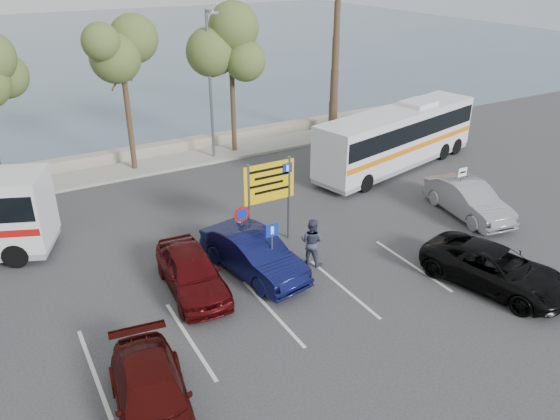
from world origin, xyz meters
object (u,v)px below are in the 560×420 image
pedestrian_near (239,236)px  car_silver_b (469,200)px  coach_bus_right (397,140)px  pedestrian_far (312,242)px  car_blue (253,254)px  street_lamp_right (210,79)px  car_red (192,272)px  car_maroon (152,398)px  suv_black (495,268)px  direction_sign (269,189)px

pedestrian_near → car_silver_b: bearing=162.6°
coach_bus_right → pedestrian_far: 11.50m
car_blue → pedestrian_far: 2.28m
car_silver_b → car_blue: bearing=-173.3°
street_lamp_right → car_red: bearing=-116.5°
coach_bus_right → pedestrian_far: (-9.54, -6.40, -0.66)m
coach_bus_right → car_silver_b: (-1.16, -6.32, -0.81)m
street_lamp_right → pedestrian_near: street_lamp_right is taller
car_silver_b → car_maroon: bearing=-155.1°
car_blue → suv_black: bearing=-45.7°
direction_sign → coach_bus_right: direction_sign is taller
direction_sign → car_red: 4.66m
car_blue → car_maroon: bearing=-147.6°
street_lamp_right → car_maroon: 19.65m
car_red → pedestrian_near: size_ratio=2.57×
car_red → suv_black: (9.44, -5.00, -0.05)m
direction_sign → suv_black: (5.44, -6.70, -1.72)m
street_lamp_right → car_blue: (-3.60, -12.02, -3.81)m
car_silver_b → pedestrian_near: size_ratio=2.70×
car_maroon → car_silver_b: 16.64m
street_lamp_right → car_red: 13.97m
direction_sign → suv_black: size_ratio=0.70×
pedestrian_near → car_blue: bearing=79.6°
coach_bus_right → pedestrian_near: (-11.70, -4.54, -0.72)m
coach_bus_right → pedestrian_near: bearing=-158.8°
street_lamp_right → direction_sign: 10.73m
car_maroon → car_red: size_ratio=1.03×
direction_sign → coach_bus_right: bearing=22.5°
pedestrian_far → car_maroon: bearing=86.8°
car_maroon → car_silver_b: size_ratio=0.98×
suv_black → pedestrian_far: 6.60m
street_lamp_right → direction_sign: bearing=-100.9°
car_blue → street_lamp_right: bearing=63.0°
coach_bus_right → suv_black: size_ratio=2.19×
suv_black → coach_bus_right: bearing=51.6°
direction_sign → coach_bus_right: (10.15, 4.20, -0.84)m
direction_sign → car_red: size_ratio=0.80×
car_blue → car_red: 2.40m
pedestrian_far → direction_sign: bearing=-18.1°
street_lamp_right → car_maroon: size_ratio=1.74×
pedestrian_far → suv_black: bearing=-166.8°
direction_sign → pedestrian_far: bearing=-74.4°
direction_sign → suv_black: 8.80m
suv_black → pedestrian_far: size_ratio=2.76×
direction_sign → car_blue: bearing=-133.4°
car_blue → car_silver_b: (10.60, -0.42, -0.01)m
direction_sign → pedestrian_near: bearing=-167.5°
coach_bus_right → car_maroon: coach_bus_right is taller
car_red → pedestrian_far: pedestrian_far is taller
direction_sign → suv_black: bearing=-50.9°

